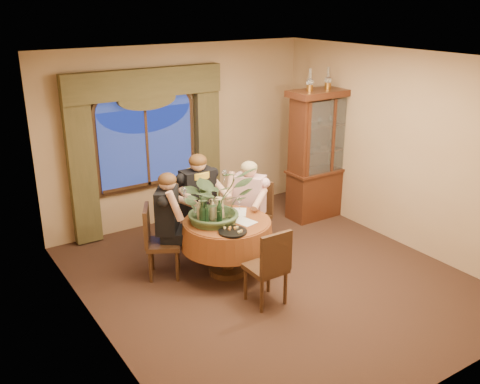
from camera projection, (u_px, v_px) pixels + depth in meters
floor at (271, 278)px, 6.97m from camera, size 5.00×5.00×0.00m
wall_back at (180, 135)px, 8.46m from camera, size 4.50×0.00×4.50m
wall_right at (400, 149)px, 7.65m from camera, size 0.00×5.00×5.00m
ceiling at (276, 58)px, 6.01m from camera, size 5.00×5.00×0.00m
window at (147, 147)px, 8.13m from camera, size 1.62×0.10×1.32m
arched_transom at (144, 96)px, 7.86m from camera, size 1.60×0.06×0.44m
drapery_left at (82, 167)px, 7.60m from camera, size 0.38×0.14×2.32m
drapery_right at (207, 146)px, 8.66m from camera, size 0.38×0.14×2.32m
swag_valance at (145, 83)px, 7.73m from camera, size 2.45×0.16×0.42m
dining_table at (227, 247)px, 6.99m from camera, size 1.57×1.57×0.75m
china_cabinet at (324, 154)px, 8.68m from camera, size 1.30×0.52×2.10m
oil_lamp_left at (310, 80)px, 8.07m from camera, size 0.11×0.11×0.34m
oil_lamp_center at (328, 78)px, 8.26m from camera, size 0.11×0.11×0.34m
oil_lamp_right at (346, 76)px, 8.44m from camera, size 0.11×0.11×0.34m
chair_right at (254, 217)px, 7.67m from camera, size 0.58×0.58×0.96m
chair_back_right at (200, 217)px, 7.66m from camera, size 0.45×0.45×0.96m
chair_back at (163, 242)px, 6.89m from camera, size 0.57×0.57×0.96m
chair_front_left at (266, 266)px, 6.28m from camera, size 0.42×0.42×0.96m
person_pink at (249, 206)px, 7.53m from camera, size 0.63×0.65×1.35m
person_back at (168, 224)px, 6.92m from camera, size 0.66×0.67×1.38m
person_scarf at (198, 204)px, 7.47m from camera, size 0.53×0.48×1.46m
stoneware_vase at (219, 209)px, 6.85m from camera, size 0.16×0.16×0.29m
centerpiece_plant at (215, 174)px, 6.66m from camera, size 0.98×1.09×0.85m
olive_bowl at (230, 219)px, 6.85m from camera, size 0.15×0.15×0.05m
cheese_platter at (233, 232)px, 6.51m from camera, size 0.35×0.35×0.02m
wine_bottle_0 at (202, 216)px, 6.58m from camera, size 0.07×0.07×0.33m
wine_bottle_1 at (200, 213)px, 6.68m from camera, size 0.07×0.07×0.33m
wine_bottle_2 at (206, 214)px, 6.62m from camera, size 0.07×0.07×0.33m
wine_bottle_3 at (220, 213)px, 6.68m from camera, size 0.07×0.07×0.33m
wine_bottle_4 at (212, 212)px, 6.71m from camera, size 0.07×0.07×0.33m
wine_bottle_5 at (201, 209)px, 6.79m from camera, size 0.07×0.07×0.33m
tasting_paper_0 at (244, 221)px, 6.83m from camera, size 0.27×0.34×0.00m
tasting_paper_1 at (238, 212)px, 7.12m from camera, size 0.35×0.37×0.00m
wine_glass_person_pink at (239, 204)px, 7.18m from camera, size 0.07×0.07×0.18m
wine_glass_person_back at (196, 213)px, 6.85m from camera, size 0.07×0.07×0.18m
wine_glass_person_scarf at (211, 205)px, 7.15m from camera, size 0.07×0.07×0.18m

